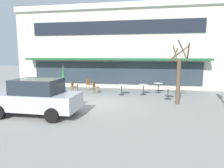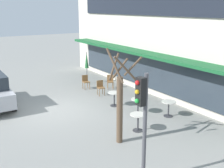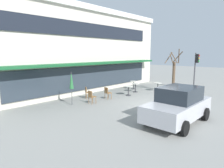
{
  "view_description": "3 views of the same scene",
  "coord_description": "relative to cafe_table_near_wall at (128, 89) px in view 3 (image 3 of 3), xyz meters",
  "views": [
    {
      "loc": [
        2.97,
        -11.22,
        2.86
      ],
      "look_at": [
        0.52,
        2.23,
        0.9
      ],
      "focal_mm": 32.0,
      "sensor_mm": 36.0,
      "label": 1
    },
    {
      "loc": [
        13.08,
        -4.74,
        5.15
      ],
      "look_at": [
        0.64,
        3.13,
        1.09
      ],
      "focal_mm": 45.0,
      "sensor_mm": 36.0,
      "label": 2
    },
    {
      "loc": [
        -11.45,
        -6.59,
        3.38
      ],
      "look_at": [
        -0.71,
        3.13,
        1.13
      ],
      "focal_mm": 32.0,
      "sensor_mm": 36.0,
      "label": 3
    }
  ],
  "objects": [
    {
      "name": "traffic_light_pole",
      "position": [
        6.17,
        -3.03,
        1.78
      ],
      "size": [
        0.26,
        0.44,
        3.4
      ],
      "color": "#47474C",
      "rests_on": "ground"
    },
    {
      "name": "cafe_table_mid_patio",
      "position": [
        2.66,
        1.41,
        0.0
      ],
      "size": [
        0.7,
        0.7,
        0.76
      ],
      "color": "#333338",
      "rests_on": "ground"
    },
    {
      "name": "cafe_table_streetside",
      "position": [
        3.19,
        -0.85,
        0.0
      ],
      "size": [
        0.7,
        0.7,
        0.76
      ],
      "color": "#333338",
      "rests_on": "ground"
    },
    {
      "name": "cafe_chair_1",
      "position": [
        -3.78,
        0.22,
        0.01
      ],
      "size": [
        0.42,
        0.42,
        0.89
      ],
      "color": "olive",
      "rests_on": "ground"
    },
    {
      "name": "ground_plane",
      "position": [
        -1.1,
        -2.98,
        -0.52
      ],
      "size": [
        80.0,
        80.0,
        0.0
      ],
      "primitive_type": "plane",
      "color": "gray"
    },
    {
      "name": "cafe_table_by_tree",
      "position": [
        1.55,
        0.41,
        0.0
      ],
      "size": [
        0.7,
        0.7,
        0.76
      ],
      "color": "#333338",
      "rests_on": "ground"
    },
    {
      "name": "cafe_chair_2",
      "position": [
        -2.95,
        1.59,
        0.01
      ],
      "size": [
        0.54,
        0.54,
        0.89
      ],
      "color": "olive",
      "rests_on": "ground"
    },
    {
      "name": "cafe_chair_0",
      "position": [
        -2.09,
        0.36,
        0.01
      ],
      "size": [
        0.46,
        0.46,
        0.89
      ],
      "color": "olive",
      "rests_on": "ground"
    },
    {
      "name": "parked_sedan",
      "position": [
        -3.39,
        -5.64,
        0.36
      ],
      "size": [
        4.21,
        2.05,
        1.76
      ],
      "color": "#B7B7BC",
      "rests_on": "ground"
    },
    {
      "name": "patio_umbrella_green_folded",
      "position": [
        -4.88,
        0.89,
        1.11
      ],
      "size": [
        0.28,
        0.28,
        2.2
      ],
      "color": "#4C4C51",
      "rests_on": "ground"
    },
    {
      "name": "street_tree",
      "position": [
        3.63,
        -2.08,
        1.15
      ],
      "size": [
        1.16,
        1.17,
        3.74
      ],
      "color": "brown",
      "rests_on": "ground"
    },
    {
      "name": "building_facade",
      "position": [
        -1.1,
        6.98,
        3.11
      ],
      "size": [
        18.4,
        9.1,
        7.25
      ],
      "color": "beige",
      "rests_on": "ground"
    },
    {
      "name": "cafe_table_near_wall",
      "position": [
        0.0,
        0.0,
        0.0
      ],
      "size": [
        0.7,
        0.7,
        0.76
      ],
      "color": "#333338",
      "rests_on": "ground"
    }
  ]
}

